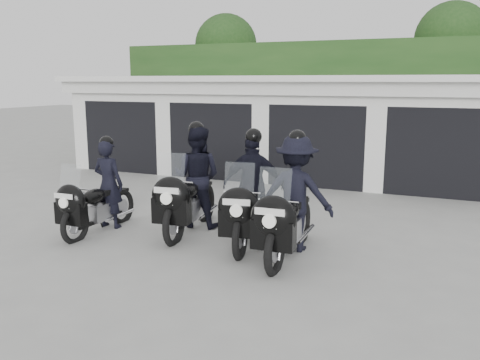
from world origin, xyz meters
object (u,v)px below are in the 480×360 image
at_px(police_bike_a, 99,193).
at_px(police_bike_d, 293,200).
at_px(police_bike_c, 251,193).
at_px(police_bike_b, 193,183).

xyz_separation_m(police_bike_a, police_bike_d, (3.75, 0.22, 0.16)).
bearing_deg(police_bike_d, police_bike_c, 155.95).
distance_m(police_bike_c, police_bike_d, 0.96).
xyz_separation_m(police_bike_b, police_bike_c, (1.29, -0.23, -0.02)).
distance_m(police_bike_a, police_bike_c, 2.93).
xyz_separation_m(police_bike_b, police_bike_d, (2.17, -0.60, -0.00)).
distance_m(police_bike_a, police_bike_d, 3.76).
distance_m(police_bike_b, police_bike_d, 2.25).
bearing_deg(police_bike_d, police_bike_a, -178.10).
bearing_deg(police_bike_b, police_bike_c, -16.69).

